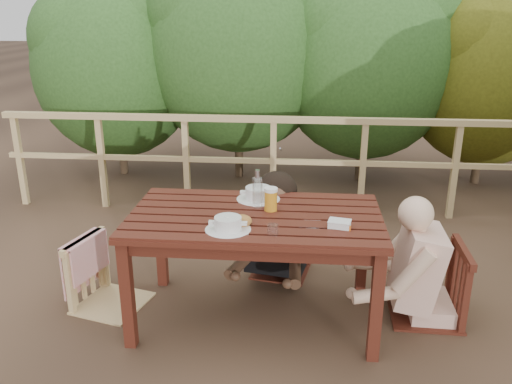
# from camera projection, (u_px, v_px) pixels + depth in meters

# --- Properties ---
(ground) EXTENTS (60.00, 60.00, 0.00)m
(ground) POSITION_uv_depth(u_px,v_px,m) (255.00, 316.00, 3.66)
(ground) COLOR brown
(ground) RESTS_ON ground
(table) EXTENTS (1.63, 0.92, 0.75)m
(table) POSITION_uv_depth(u_px,v_px,m) (255.00, 268.00, 3.54)
(table) COLOR #3C160E
(table) RESTS_ON ground
(chair_left) EXTENTS (0.57, 0.57, 0.93)m
(chair_left) POSITION_uv_depth(u_px,v_px,m) (107.00, 246.00, 3.66)
(chair_left) COLOR tan
(chair_left) RESTS_ON ground
(chair_far) EXTENTS (0.50, 0.50, 0.86)m
(chair_far) POSITION_uv_depth(u_px,v_px,m) (282.00, 222.00, 4.15)
(chair_far) COLOR #3C160E
(chair_far) RESTS_ON ground
(chair_right) EXTENTS (0.50, 0.50, 0.98)m
(chair_right) POSITION_uv_depth(u_px,v_px,m) (431.00, 250.00, 3.53)
(chair_right) COLOR #3C160E
(chair_right) RESTS_ON ground
(woman) EXTENTS (0.66, 0.76, 1.35)m
(woman) POSITION_uv_depth(u_px,v_px,m) (282.00, 192.00, 4.09)
(woman) COLOR black
(woman) RESTS_ON ground
(diner_right) EXTENTS (0.72, 0.59, 1.42)m
(diner_right) POSITION_uv_depth(u_px,v_px,m) (439.00, 220.00, 3.46)
(diner_right) COLOR #DCAB96
(diner_right) RESTS_ON ground
(railing) EXTENTS (5.60, 0.10, 1.01)m
(railing) POSITION_uv_depth(u_px,v_px,m) (273.00, 165.00, 5.38)
(railing) COLOR tan
(railing) RESTS_ON ground
(hedge_row) EXTENTS (6.60, 1.60, 3.80)m
(hedge_row) POSITION_uv_depth(u_px,v_px,m) (316.00, 19.00, 6.01)
(hedge_row) COLOR #2A4E1E
(hedge_row) RESTS_ON ground
(soup_near) EXTENTS (0.28, 0.28, 0.09)m
(soup_near) POSITION_uv_depth(u_px,v_px,m) (228.00, 224.00, 3.16)
(soup_near) COLOR silver
(soup_near) RESTS_ON table
(soup_far) EXTENTS (0.30, 0.30, 0.10)m
(soup_far) POSITION_uv_depth(u_px,v_px,m) (258.00, 194.00, 3.66)
(soup_far) COLOR silver
(soup_far) RESTS_ON table
(bread_roll) EXTENTS (0.13, 0.10, 0.08)m
(bread_roll) POSITION_uv_depth(u_px,v_px,m) (241.00, 221.00, 3.24)
(bread_roll) COLOR #B27A2A
(bread_roll) RESTS_ON table
(beer_glass) EXTENTS (0.09, 0.09, 0.17)m
(beer_glass) POSITION_uv_depth(u_px,v_px,m) (271.00, 200.00, 3.45)
(beer_glass) COLOR orange
(beer_glass) RESTS_ON table
(bottle) EXTENTS (0.07, 0.07, 0.28)m
(bottle) POSITION_uv_depth(u_px,v_px,m) (257.00, 190.00, 3.47)
(bottle) COLOR silver
(bottle) RESTS_ON table
(tumbler) EXTENTS (0.06, 0.06, 0.08)m
(tumbler) POSITION_uv_depth(u_px,v_px,m) (273.00, 231.00, 3.10)
(tumbler) COLOR silver
(tumbler) RESTS_ON table
(butter_tub) EXTENTS (0.15, 0.12, 0.06)m
(butter_tub) POSITION_uv_depth(u_px,v_px,m) (339.00, 225.00, 3.20)
(butter_tub) COLOR white
(butter_tub) RESTS_ON table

